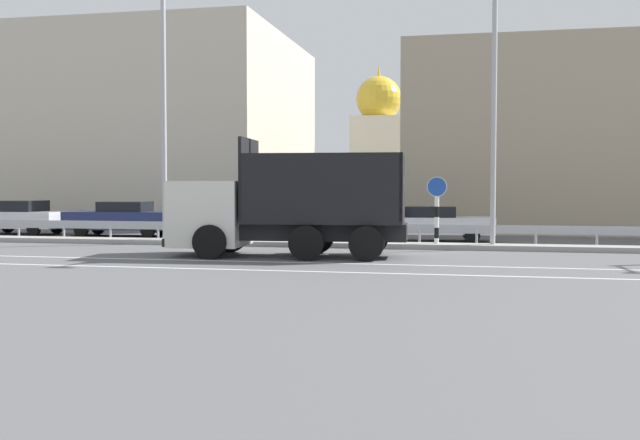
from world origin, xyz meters
The scene contains 15 objects.
ground_plane centered at (0.00, 0.00, 0.00)m, with size 320.00×320.00×0.00m, color #565659.
lane_strip_0 centered at (-2.59, -3.49, 0.00)m, with size 60.75×0.16×0.01m, color silver.
lane_strip_1 centered at (-2.59, -5.60, 0.00)m, with size 60.75×0.16×0.01m, color silver.
median_island centered at (0.00, 2.13, 0.09)m, with size 33.41×1.10×0.18m, color gray.
median_guardrail centered at (0.00, 3.47, 0.57)m, with size 60.75×0.09×0.78m.
dump_truck centered at (-3.48, -1.75, 1.27)m, with size 7.49×3.12×3.68m.
median_road_sign centered at (1.74, 2.13, 1.31)m, with size 0.70×0.16×2.52m.
street_lamp_1 centered at (-8.49, 2.05, 5.82)m, with size 0.71×2.67×10.53m.
street_lamp_2 centered at (3.66, 2.02, 5.89)m, with size 0.70×2.33×10.75m.
parked_car_1 centered at (-17.20, 6.05, 0.77)m, with size 4.28×2.05×1.53m.
parked_car_2 centered at (-12.12, 5.97, 0.78)m, with size 4.95×2.16×1.51m.
parked_car_3 centered at (-5.40, 6.00, 0.71)m, with size 4.75×2.17×1.41m.
parked_car_4 centered at (1.39, 5.68, 0.72)m, with size 4.86×2.14×1.39m.
background_building_0 centered at (-14.47, 17.50, 5.37)m, with size 13.58×14.95×10.74m, color beige.
church_tower centered at (-3.86, 28.72, 4.84)m, with size 3.60×3.60×10.84m.
Camera 1 is at (3.21, -24.28, 2.21)m, focal length 42.00 mm.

